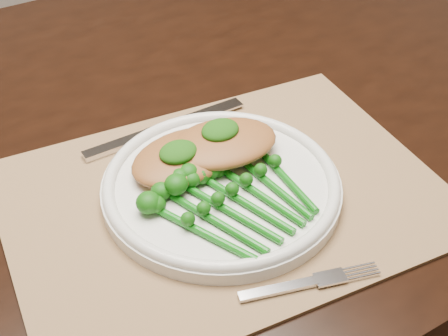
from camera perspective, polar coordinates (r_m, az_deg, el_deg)
dining_table at (r=1.13m, az=-4.53°, el=-10.92°), size 1.70×1.09×0.75m
placemat at (r=0.73m, az=0.06°, el=-2.66°), size 0.57×0.47×0.00m
dinner_plate at (r=0.73m, az=-0.24°, el=-1.56°), size 0.28×0.28×0.03m
knife at (r=0.82m, az=-6.73°, el=3.16°), size 0.23×0.04×0.01m
fork at (r=0.65m, az=8.66°, el=-10.12°), size 0.14×0.07×0.00m
chicken_fillet_left at (r=0.74m, az=-3.62°, el=1.05°), size 0.14×0.10×0.03m
chicken_fillet_right at (r=0.75m, az=-0.12°, el=2.28°), size 0.16×0.13×0.03m
pesto_dollop_left at (r=0.72m, az=-4.21°, el=1.48°), size 0.05×0.04×0.02m
pesto_dollop_right at (r=0.75m, az=-0.36°, el=3.49°), size 0.05×0.04×0.02m
broccolini_bundle at (r=0.69m, az=1.99°, el=-3.23°), size 0.17×0.19×0.04m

